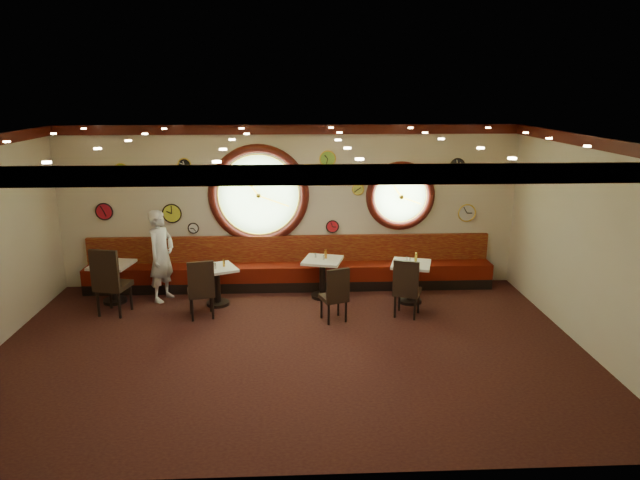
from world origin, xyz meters
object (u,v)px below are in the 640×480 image
(condiment_b_pepper, at_px, (215,266))
(condiment_d_bottle, at_px, (416,257))
(condiment_c_salt, at_px, (316,255))
(chair_c, at_px, (336,291))
(chair_b, at_px, (201,285))
(waiter, at_px, (161,256))
(table_c, at_px, (323,273))
(condiment_a_salt, at_px, (108,260))
(condiment_a_pepper, at_px, (111,262))
(table_a, at_px, (113,278))
(condiment_b_salt, at_px, (214,264))
(chair_d, at_px, (407,285))
(chair_a, at_px, (109,278))
(condiment_c_pepper, at_px, (324,258))
(condiment_c_bottle, at_px, (326,254))
(condiment_b_bottle, at_px, (224,263))
(condiment_d_salt, at_px, (407,260))
(condiment_d_pepper, at_px, (410,260))
(table_b, at_px, (217,281))
(table_d, at_px, (411,278))
(condiment_a_bottle, at_px, (117,258))

(condiment_b_pepper, distance_m, condiment_d_bottle, 3.68)
(condiment_c_salt, bearing_deg, chair_c, -77.49)
(chair_b, bearing_deg, waiter, 118.34)
(table_c, relative_size, condiment_a_salt, 8.71)
(condiment_a_pepper, xyz_separation_m, condiment_d_bottle, (5.59, -0.07, 0.04))
(condiment_d_bottle, bearing_deg, chair_b, -169.33)
(table_a, distance_m, condiment_b_salt, 1.92)
(condiment_c_salt, bearing_deg, chair_d, -37.05)
(chair_a, xyz_separation_m, condiment_c_pepper, (3.76, 0.68, 0.10))
(waiter, bearing_deg, condiment_c_bottle, -65.69)
(table_c, bearing_deg, waiter, 179.54)
(table_c, relative_size, waiter, 0.49)
(condiment_b_bottle, bearing_deg, chair_d, -13.77)
(condiment_d_salt, bearing_deg, condiment_b_salt, 179.00)
(condiment_d_pepper, relative_size, condiment_b_bottle, 0.64)
(condiment_c_salt, bearing_deg, waiter, -178.50)
(chair_d, xyz_separation_m, condiment_c_salt, (-1.52, 1.15, 0.21))
(condiment_b_bottle, distance_m, waiter, 1.22)
(condiment_a_pepper, bearing_deg, chair_c, -14.67)
(chair_d, bearing_deg, condiment_b_bottle, -171.21)
(table_b, bearing_deg, chair_b, -106.12)
(table_c, height_order, chair_c, chair_c)
(table_c, xyz_separation_m, chair_a, (-3.74, -0.73, 0.22))
(condiment_b_pepper, relative_size, condiment_c_bottle, 0.60)
(condiment_b_bottle, height_order, condiment_c_bottle, condiment_c_bottle)
(condiment_d_salt, xyz_separation_m, condiment_b_pepper, (-3.49, -0.07, -0.04))
(table_a, bearing_deg, waiter, 5.99)
(condiment_c_pepper, bearing_deg, condiment_b_bottle, -173.21)
(condiment_c_salt, xyz_separation_m, condiment_c_pepper, (0.15, -0.15, -0.00))
(chair_b, relative_size, waiter, 0.38)
(table_d, distance_m, chair_c, 1.69)
(condiment_c_salt, relative_size, condiment_a_bottle, 0.68)
(table_c, bearing_deg, condiment_a_bottle, 179.69)
(condiment_a_pepper, bearing_deg, condiment_c_pepper, 1.55)
(condiment_d_pepper, bearing_deg, condiment_b_salt, 178.94)
(condiment_a_bottle, bearing_deg, chair_d, -11.62)
(table_d, relative_size, condiment_c_pepper, 9.68)
(table_c, bearing_deg, condiment_d_salt, -11.49)
(condiment_c_pepper, bearing_deg, condiment_d_bottle, -5.70)
(chair_d, distance_m, condiment_c_salt, 1.92)
(table_a, relative_size, table_b, 0.91)
(table_d, bearing_deg, condiment_b_pepper, -179.23)
(chair_a, height_order, chair_c, chair_a)
(table_d, bearing_deg, condiment_b_bottle, 178.79)
(condiment_a_salt, height_order, condiment_c_bottle, condiment_c_bottle)
(table_b, xyz_separation_m, table_c, (1.95, 0.30, 0.02))
(condiment_a_bottle, distance_m, condiment_b_bottle, 2.03)
(table_c, distance_m, condiment_c_salt, 0.36)
(chair_d, bearing_deg, condiment_d_bottle, 91.15)
(condiment_b_pepper, distance_m, condiment_d_pepper, 3.55)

